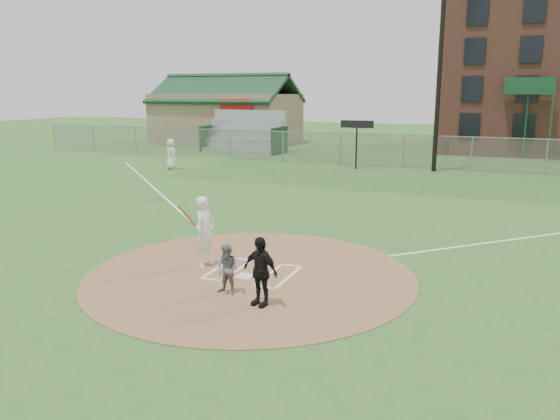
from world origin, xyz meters
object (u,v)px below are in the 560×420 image
at_px(catcher, 228,269).
at_px(ondeck_player, 171,154).
at_px(home_plate, 245,276).
at_px(umpire, 260,271).
at_px(batter_at_plate, 205,231).

relative_size(catcher, ondeck_player, 0.64).
relative_size(home_plate, catcher, 0.36).
xyz_separation_m(catcher, umpire, (0.97, -0.33, 0.19)).
xyz_separation_m(home_plate, umpire, (1.13, -1.55, 0.76)).
height_order(umpire, batter_at_plate, batter_at_plate).
bearing_deg(home_plate, umpire, -53.99).
distance_m(home_plate, batter_at_plate, 1.72).
xyz_separation_m(home_plate, catcher, (0.15, -1.22, 0.57)).
bearing_deg(umpire, batter_at_plate, 157.26).
distance_m(home_plate, ondeck_player, 20.55).
relative_size(home_plate, ondeck_player, 0.23).
bearing_deg(umpire, ondeck_player, 143.93).
bearing_deg(catcher, batter_at_plate, 140.09).
bearing_deg(umpire, catcher, 176.78).
bearing_deg(ondeck_player, catcher, 157.62).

